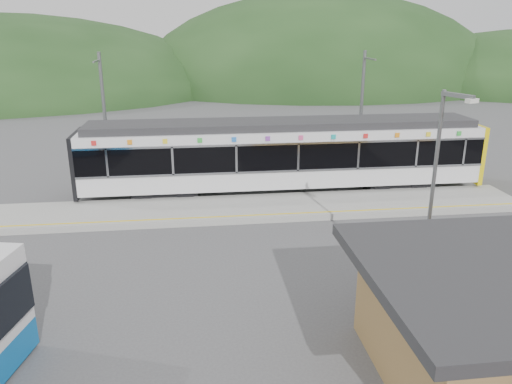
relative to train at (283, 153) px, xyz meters
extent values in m
plane|color=#4C4C4F|center=(-2.12, -6.00, -2.06)|extent=(120.00, 120.00, 0.00)
ellipsoid|color=#1E3D19|center=(13.88, 48.00, -2.06)|extent=(52.00, 39.00, 26.00)
cube|color=#9E9E99|center=(-2.12, -2.70, -1.91)|extent=(26.00, 3.20, 0.30)
cube|color=yellow|center=(-2.12, -4.00, -1.76)|extent=(26.00, 0.10, 0.01)
cube|color=black|center=(-6.02, 0.00, -1.76)|extent=(3.20, 2.20, 0.56)
cube|color=black|center=(5.98, 0.00, -1.76)|extent=(3.20, 2.20, 0.56)
cube|color=silver|center=(-0.02, 0.00, -1.02)|extent=(20.00, 2.90, 0.92)
cube|color=black|center=(-0.02, 0.00, 0.16)|extent=(20.00, 2.96, 1.45)
cube|color=silver|center=(-0.02, -1.50, -0.51)|extent=(20.00, 0.05, 0.10)
cube|color=silver|center=(-0.02, -1.50, 0.84)|extent=(20.00, 0.05, 0.10)
cube|color=silver|center=(-0.02, 0.00, 1.11)|extent=(20.00, 2.90, 0.45)
cube|color=#2D2D30|center=(-0.02, 0.00, 1.52)|extent=(19.40, 2.50, 0.36)
cube|color=yellow|center=(10.10, 0.00, -0.16)|extent=(0.24, 2.92, 3.00)
cube|color=black|center=(-10.12, 0.00, -0.16)|extent=(0.20, 2.92, 3.00)
cube|color=silver|center=(-8.52, -1.50, 0.16)|extent=(0.10, 0.05, 1.35)
cube|color=silver|center=(-5.52, -1.50, 0.16)|extent=(0.10, 0.05, 1.35)
cube|color=silver|center=(-2.52, -1.50, 0.16)|extent=(0.10, 0.05, 1.35)
cube|color=silver|center=(0.48, -1.50, 0.16)|extent=(0.10, 0.05, 1.35)
cube|color=silver|center=(3.48, -1.50, 0.16)|extent=(0.10, 0.05, 1.35)
cube|color=silver|center=(6.48, -1.50, 0.16)|extent=(0.10, 0.05, 1.35)
cube|color=silver|center=(8.98, -1.50, 0.16)|extent=(0.10, 0.05, 1.35)
cube|color=red|center=(-9.02, -1.49, 1.12)|extent=(0.22, 0.04, 0.22)
cube|color=orange|center=(-7.42, -1.49, 1.12)|extent=(0.22, 0.04, 0.22)
cube|color=yellow|center=(-5.82, -1.49, 1.12)|extent=(0.22, 0.04, 0.22)
cube|color=green|center=(-4.22, -1.49, 1.12)|extent=(0.22, 0.04, 0.22)
cube|color=blue|center=(-2.62, -1.49, 1.12)|extent=(0.22, 0.04, 0.22)
cube|color=purple|center=(-1.02, -1.49, 1.12)|extent=(0.22, 0.04, 0.22)
cube|color=#E54C8C|center=(0.58, -1.49, 1.12)|extent=(0.22, 0.04, 0.22)
cube|color=#19A5A5|center=(2.18, -1.49, 1.12)|extent=(0.22, 0.04, 0.22)
cube|color=red|center=(3.78, -1.49, 1.12)|extent=(0.22, 0.04, 0.22)
cube|color=orange|center=(5.38, -1.49, 1.12)|extent=(0.22, 0.04, 0.22)
cube|color=yellow|center=(6.98, -1.49, 1.12)|extent=(0.22, 0.04, 0.22)
cube|color=green|center=(8.58, -1.49, 1.12)|extent=(0.22, 0.04, 0.22)
cylinder|color=slate|center=(-9.12, 2.60, 1.44)|extent=(0.18, 0.18, 7.00)
cube|color=slate|center=(-9.12, 1.80, 4.54)|extent=(0.08, 1.80, 0.08)
cylinder|color=slate|center=(4.88, 2.60, 1.44)|extent=(0.18, 0.18, 7.00)
cube|color=slate|center=(4.88, 1.80, 4.54)|extent=(0.08, 1.80, 0.08)
cylinder|color=slate|center=(2.69, -10.77, 1.19)|extent=(0.12, 0.12, 6.50)
cube|color=slate|center=(2.69, -11.26, 4.33)|extent=(0.50, 1.05, 0.12)
cube|color=silver|center=(2.69, -11.75, 4.24)|extent=(0.39, 0.29, 0.12)
camera|label=1|loc=(-4.44, -24.42, 6.15)|focal=35.00mm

